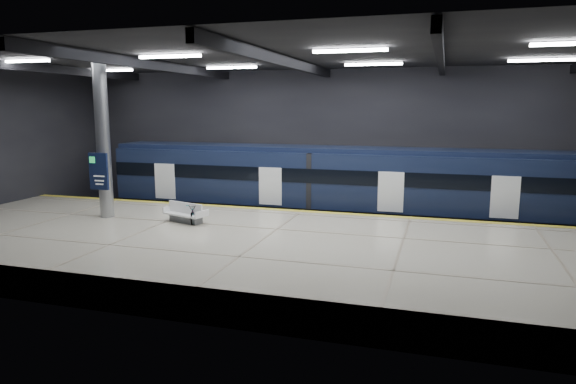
% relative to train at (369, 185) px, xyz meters
% --- Properties ---
extents(ground, '(30.00, 30.00, 0.00)m').
position_rel_train_xyz_m(ground, '(-2.76, -5.50, -2.06)').
color(ground, black).
rests_on(ground, ground).
extents(room_shell, '(30.10, 16.10, 8.05)m').
position_rel_train_xyz_m(room_shell, '(-2.76, -5.49, 3.66)').
color(room_shell, black).
rests_on(room_shell, ground).
extents(platform, '(30.00, 11.00, 1.10)m').
position_rel_train_xyz_m(platform, '(-2.76, -8.00, -1.51)').
color(platform, beige).
rests_on(platform, ground).
extents(safety_strip, '(30.00, 0.40, 0.01)m').
position_rel_train_xyz_m(safety_strip, '(-2.76, -2.75, -0.95)').
color(safety_strip, gold).
rests_on(safety_strip, platform).
extents(rails, '(30.00, 1.52, 0.16)m').
position_rel_train_xyz_m(rails, '(-2.76, 0.00, -1.98)').
color(rails, gray).
rests_on(rails, ground).
extents(train, '(29.40, 2.84, 3.79)m').
position_rel_train_xyz_m(train, '(0.00, 0.00, 0.00)').
color(train, black).
rests_on(train, ground).
extents(bench, '(2.10, 1.35, 0.86)m').
position_rel_train_xyz_m(bench, '(-6.86, -6.49, -0.66)').
color(bench, '#595B60').
rests_on(bench, platform).
extents(bicycle, '(1.03, 1.67, 0.83)m').
position_rel_train_xyz_m(bicycle, '(-6.52, -6.35, -0.55)').
color(bicycle, '#99999E').
rests_on(bicycle, platform).
extents(pannier_bag, '(0.35, 0.29, 0.35)m').
position_rel_train_xyz_m(pannier_bag, '(-7.12, -6.35, -0.78)').
color(pannier_bag, black).
rests_on(pannier_bag, platform).
extents(info_column, '(0.90, 0.78, 6.90)m').
position_rel_train_xyz_m(info_column, '(-10.76, -6.52, 2.40)').
color(info_column, '#9EA0A5').
rests_on(info_column, platform).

